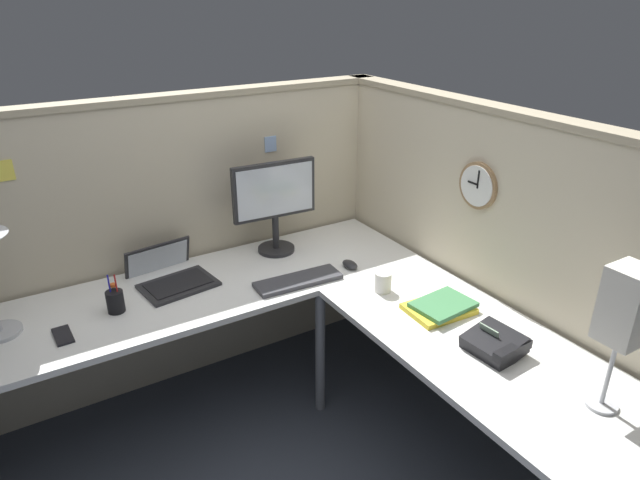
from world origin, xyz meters
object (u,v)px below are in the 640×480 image
Objects in this scene: office_phone at (496,344)px; book_stack at (441,307)px; keyboard at (298,281)px; monitor at (275,200)px; cell_phone at (63,335)px; computer_mouse at (350,265)px; pen_cup at (115,301)px; desk_lamp_paper at (626,310)px; laptop at (169,275)px; coffee_mug at (383,282)px; wall_clock at (479,186)px.

book_stack is (0.03, 0.34, -0.02)m from office_phone.
book_stack is (0.41, -0.56, 0.01)m from keyboard.
monitor reaches higher than office_phone.
computer_mouse is at bearing -6.23° from cell_phone.
pen_cup is at bearing 170.33° from keyboard.
desk_lamp_paper reaches higher than monitor.
desk_lamp_paper reaches higher than pen_cup.
keyboard is (0.52, -0.36, -0.01)m from laptop.
laptop is 1.56m from office_phone.
desk_lamp_paper reaches higher than office_phone.
monitor is at bearing 11.65° from cell_phone.
office_phone reaches higher than book_stack.
monitor is 4.81× the size of computer_mouse.
wall_clock reaches higher than coffee_mug.
cell_phone is (-0.53, -0.26, -0.02)m from laptop.
computer_mouse is 0.58× the size of pen_cup.
monitor is 1.68× the size of book_stack.
computer_mouse is 1.14m from pen_cup.
wall_clock reaches higher than computer_mouse.
computer_mouse is (0.83, -0.36, -0.01)m from laptop.
monitor reaches higher than laptop.
laptop is 1.42× the size of book_stack.
office_phone reaches higher than coffee_mug.
computer_mouse is at bearing 96.69° from desk_lamp_paper.
laptop is 1.94× the size of office_phone.
desk_lamp_paper is 5.52× the size of coffee_mug.
coffee_mug reaches higher than book_stack.
cell_phone is 2.11m from desk_lamp_paper.
monitor is 1.18× the size of laptop.
pen_cup is 0.26m from cell_phone.
wall_clock is at bearing -17.55° from coffee_mug.
keyboard is 4.13× the size of computer_mouse.
cell_phone is 0.65× the size of wall_clock.
cell_phone is at bearing -154.11° from laptop.
pen_cup is 1.22m from coffee_mug.
monitor is 1.20m from cell_phone.
desk_lamp_paper is at bearing -45.02° from cell_phone.
computer_mouse is at bearing -23.31° from laptop.
coffee_mug is at bearing -22.67° from pen_cup.
coffee_mug reaches higher than cell_phone.
monitor reaches higher than coffee_mug.
desk_lamp_paper reaches higher than cell_phone.
desk_lamp_paper is 0.94m from wall_clock.
monitor is at bearing 11.97° from pen_cup.
wall_clock is (1.54, -0.60, 0.44)m from pen_cup.
wall_clock is at bearing -21.31° from pen_cup.
book_stack is at bearing 85.24° from office_phone.
office_phone is 0.73× the size of book_stack.
monitor is 0.48m from keyboard.
book_stack is at bearing -154.61° from wall_clock.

